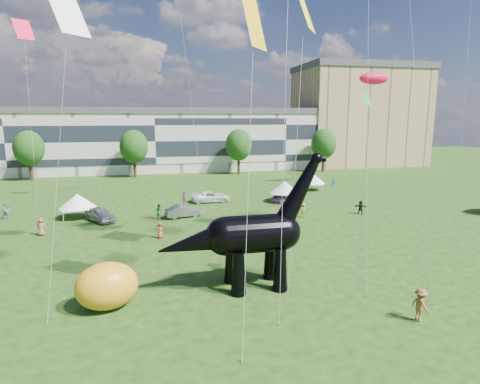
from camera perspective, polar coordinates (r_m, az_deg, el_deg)
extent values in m
plane|color=#16330C|center=(28.24, 6.95, -12.86)|extent=(220.00, 220.00, 0.00)
cube|color=beige|center=(86.55, -11.98, 6.93)|extent=(78.00, 11.00, 12.00)
cube|color=tan|center=(101.83, 16.45, 10.07)|extent=(28.00, 18.00, 22.00)
cylinder|color=#382314|center=(80.81, -27.58, 2.57)|extent=(0.56, 0.56, 3.20)
ellipsoid|color=#14380F|center=(80.39, -27.87, 5.90)|extent=(5.20, 5.20, 6.24)
cylinder|color=#382314|center=(78.05, -14.72, 3.19)|extent=(0.56, 0.56, 3.20)
ellipsoid|color=#14380F|center=(77.61, -14.89, 6.65)|extent=(5.20, 5.20, 6.24)
cylinder|color=#382314|center=(79.77, -0.20, 3.69)|extent=(0.56, 0.56, 3.20)
ellipsoid|color=#14380F|center=(79.34, -0.20, 7.08)|extent=(5.20, 5.20, 6.24)
cylinder|color=#382314|center=(85.39, 11.72, 3.93)|extent=(0.56, 0.56, 3.20)
ellipsoid|color=#14380F|center=(84.99, 11.84, 7.09)|extent=(5.20, 5.20, 6.24)
cone|color=black|center=(25.98, -0.24, -11.56)|extent=(0.99, 0.99, 2.82)
sphere|color=black|center=(26.48, -0.24, -14.05)|extent=(1.03, 1.03, 1.03)
cone|color=black|center=(27.86, -1.25, -10.00)|extent=(0.99, 0.99, 2.82)
sphere|color=black|center=(28.32, -1.24, -12.35)|extent=(1.03, 1.03, 1.03)
cone|color=black|center=(26.73, 5.74, -10.96)|extent=(0.99, 0.99, 2.82)
sphere|color=black|center=(27.21, 5.69, -13.39)|extent=(1.03, 1.03, 1.03)
cone|color=black|center=(28.56, 4.35, -9.50)|extent=(0.99, 0.99, 2.82)
sphere|color=black|center=(29.01, 4.31, -11.80)|extent=(1.03, 1.03, 1.03)
cylinder|color=black|center=(26.49, 2.01, -5.96)|extent=(4.00, 2.63, 2.53)
sphere|color=black|center=(26.05, -2.19, -6.26)|extent=(2.53, 2.53, 2.53)
sphere|color=black|center=(27.08, 6.04, -5.65)|extent=(2.44, 2.44, 2.44)
cone|color=black|center=(26.85, 8.45, 0.12)|extent=(3.57, 1.49, 4.97)
sphere|color=black|center=(27.01, 10.84, 4.72)|extent=(0.79, 0.79, 0.79)
cylinder|color=black|center=(27.13, 11.38, 4.63)|extent=(0.67, 0.43, 0.41)
cone|color=black|center=(25.84, -6.43, -7.19)|extent=(5.01, 2.09, 2.76)
imported|color=#A6A6AB|center=(46.33, -19.29, -3.02)|extent=(3.99, 4.81, 1.55)
imported|color=gray|center=(46.01, -8.06, -2.73)|extent=(4.34, 2.35, 1.36)
imported|color=white|center=(53.77, -4.18, -0.67)|extent=(5.21, 2.52, 1.43)
imported|color=#595960|center=(54.58, 6.00, -0.54)|extent=(4.34, 5.23, 1.43)
cube|color=silver|center=(54.07, 6.35, -0.16)|extent=(4.18, 4.18, 0.13)
cone|color=silver|center=(53.92, 6.36, 0.72)|extent=(5.29, 5.29, 1.59)
cylinder|color=#999999|center=(52.88, 4.60, -1.02)|extent=(0.06, 0.06, 1.16)
cylinder|color=#999999|center=(52.63, 7.80, -1.14)|extent=(0.06, 0.06, 1.16)
cylinder|color=#999999|center=(55.76, 4.95, -0.42)|extent=(0.06, 0.06, 1.16)
cylinder|color=#999999|center=(55.53, 7.99, -0.53)|extent=(0.06, 0.06, 1.16)
cube|color=white|center=(63.35, 10.41, 1.18)|extent=(3.64, 3.64, 0.11)
cone|color=white|center=(63.23, 10.44, 1.85)|extent=(4.61, 4.61, 1.40)
cylinder|color=#999999|center=(62.14, 9.21, 0.56)|extent=(0.06, 0.06, 1.03)
cylinder|color=#999999|center=(62.18, 11.61, 0.49)|extent=(0.06, 0.06, 1.03)
cylinder|color=#999999|center=(64.71, 9.23, 0.96)|extent=(0.06, 0.06, 1.03)
cylinder|color=#999999|center=(64.75, 11.54, 0.89)|extent=(0.06, 0.06, 1.03)
cube|color=white|center=(48.61, -22.05, -2.12)|extent=(3.51, 3.51, 0.13)
cone|color=white|center=(48.44, -22.12, -1.15)|extent=(4.45, 4.45, 1.57)
cylinder|color=#999999|center=(47.40, -23.84, -3.28)|extent=(0.06, 0.06, 1.15)
cylinder|color=#999999|center=(47.24, -20.29, -3.07)|extent=(0.06, 0.06, 1.15)
cylinder|color=#999999|center=(50.26, -23.61, -2.51)|extent=(0.06, 0.06, 1.15)
cylinder|color=#999999|center=(50.11, -20.26, -2.31)|extent=(0.06, 0.06, 1.15)
ellipsoid|color=orange|center=(25.52, -18.40, -12.56)|extent=(4.23, 3.61, 2.81)
imported|color=brown|center=(25.22, 24.27, -14.42)|extent=(0.85, 1.29, 1.88)
imported|color=olive|center=(45.84, 8.92, -2.56)|extent=(1.20, 0.78, 1.74)
imported|color=#78387F|center=(52.04, -7.96, -0.89)|extent=(0.75, 1.17, 1.86)
imported|color=#AB3F2A|center=(38.45, -11.29, -5.35)|extent=(0.89, 0.89, 1.55)
imported|color=black|center=(48.95, 16.78, -2.10)|extent=(1.59, 1.14, 1.65)
imported|color=gray|center=(51.63, -30.28, -2.34)|extent=(1.06, 1.14, 1.88)
imported|color=teal|center=(67.86, 13.19, 1.49)|extent=(0.68, 0.65, 1.57)
imported|color=#975A4B|center=(43.03, -26.46, -4.46)|extent=(0.87, 0.61, 1.71)
imported|color=#2A359D|center=(38.42, 1.44, -5.04)|extent=(0.69, 0.52, 1.70)
imported|color=#398E57|center=(45.79, -11.43, -2.69)|extent=(0.98, 1.03, 1.68)
plane|color=#F91032|center=(65.96, -28.45, 19.68)|extent=(3.55, 3.21, 2.83)
plane|color=#DCFC15|center=(31.76, 9.19, 24.35)|extent=(2.87, 3.46, 3.13)
plane|color=green|center=(77.96, 17.59, 12.58)|extent=(2.57, 1.83, 2.33)
ellipsoid|color=red|center=(69.17, 18.48, 15.07)|extent=(5.10, 4.90, 1.91)
plane|color=#F6AE14|center=(24.00, 2.00, 23.01)|extent=(2.39, 2.78, 2.89)
plane|color=white|center=(26.53, -23.23, 22.33)|extent=(2.78, 2.89, 2.49)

